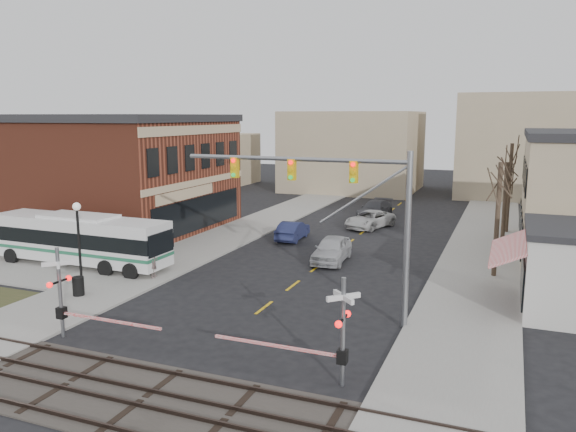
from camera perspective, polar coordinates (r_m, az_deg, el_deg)
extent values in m
plane|color=black|center=(26.83, -4.23, -10.61)|extent=(160.00, 160.00, 0.00)
cube|color=gray|center=(48.16, -3.98, -1.16)|extent=(5.00, 60.00, 0.12)
cube|color=gray|center=(43.57, 19.19, -2.92)|extent=(5.00, 60.00, 0.12)
cube|color=#332D28|center=(20.57, -14.51, -17.60)|extent=(160.00, 5.00, 0.06)
cube|color=#2D231E|center=(20.87, -13.71, -16.86)|extent=(160.00, 0.08, 0.14)
cube|color=#2D231E|center=(21.92, -11.47, -15.39)|extent=(160.00, 0.08, 0.14)
cube|color=#2D231E|center=(19.22, -18.10, -19.59)|extent=(160.00, 0.08, 0.14)
cube|color=#2D231E|center=(20.19, -15.37, -17.92)|extent=(160.00, 0.08, 0.14)
cube|color=brown|center=(54.39, -22.86, 4.10)|extent=(30.00, 15.00, 9.00)
cube|color=#262628|center=(54.16, -23.21, 9.15)|extent=(30.40, 15.40, 0.60)
cube|color=tan|center=(45.17, -9.06, 3.43)|extent=(0.10, 15.00, 0.50)
cube|color=tan|center=(44.88, -9.21, 8.63)|extent=(0.10, 15.00, 0.70)
cube|color=black|center=(45.53, -8.97, 0.30)|extent=(0.08, 13.00, 2.60)
cube|color=red|center=(30.21, 21.49, -2.98)|extent=(1.68, 6.00, 0.87)
cylinder|color=#382B21|center=(35.03, 20.49, -0.36)|extent=(0.28, 0.28, 6.75)
cylinder|color=#382B21|center=(40.98, 21.12, 0.73)|extent=(0.28, 0.28, 6.30)
cylinder|color=#382B21|center=(48.85, 21.55, 2.66)|extent=(0.28, 0.28, 7.20)
cube|color=silver|center=(38.01, -20.38, -2.16)|extent=(12.30, 2.83, 2.72)
cube|color=black|center=(37.97, -20.39, -1.89)|extent=(12.34, 2.87, 0.92)
cube|color=#216446|center=(38.14, -20.32, -3.09)|extent=(12.34, 2.87, 0.20)
cylinder|color=black|center=(38.29, -20.26, -4.06)|extent=(1.06, 2.67, 1.02)
cylinder|color=gray|center=(25.46, 12.01, -2.54)|extent=(0.28, 0.28, 8.00)
cylinder|color=gray|center=(26.40, 0.43, 5.82)|extent=(10.97, 0.20, 0.20)
cube|color=gold|center=(25.51, 6.70, 4.47)|extent=(0.35, 0.30, 1.00)
cube|color=gold|center=(26.45, 0.40, 4.74)|extent=(0.35, 0.30, 1.00)
cube|color=gold|center=(27.68, -5.41, 4.94)|extent=(0.35, 0.30, 1.00)
cylinder|color=gray|center=(26.23, -22.14, -7.23)|extent=(0.16, 0.16, 4.00)
cube|color=silver|center=(25.89, -22.34, -4.48)|extent=(1.00, 1.00, 0.18)
cube|color=silver|center=(25.89, -22.34, -4.48)|extent=(1.00, 1.00, 0.18)
sphere|color=#FF0C0C|center=(25.72, -23.07, -6.47)|extent=(0.26, 0.26, 0.26)
sphere|color=#FF0C0C|center=(26.47, -21.39, -5.89)|extent=(0.26, 0.26, 0.26)
cube|color=black|center=(26.50, -22.01, -9.09)|extent=(0.35, 0.35, 0.50)
cube|color=#FF0C0C|center=(24.84, -17.60, -10.10)|extent=(5.00, 0.10, 0.10)
cylinder|color=gray|center=(20.19, 5.59, -11.70)|extent=(0.16, 0.16, 4.00)
cube|color=silver|center=(19.75, 5.66, -8.19)|extent=(1.00, 1.00, 0.18)
cube|color=silver|center=(19.75, 5.66, -8.19)|extent=(1.00, 1.00, 0.18)
sphere|color=#FF0C0C|center=(19.52, 5.16, -10.90)|extent=(0.26, 0.26, 0.26)
sphere|color=#FF0C0C|center=(20.51, 6.05, -9.86)|extent=(0.26, 0.26, 0.26)
cube|color=black|center=(20.54, 5.55, -14.03)|extent=(0.35, 0.35, 0.50)
cube|color=#FF0C0C|center=(21.34, -1.34, -13.02)|extent=(5.00, 0.10, 0.10)
cylinder|color=black|center=(32.79, -20.43, -3.15)|extent=(0.14, 0.14, 4.39)
sphere|color=silver|center=(32.35, -20.68, 0.90)|extent=(0.44, 0.44, 0.44)
cylinder|color=black|center=(31.87, -20.53, -6.68)|extent=(0.60, 0.60, 1.00)
imported|color=#ABACAF|center=(37.09, 4.47, -3.38)|extent=(2.27, 5.02, 1.67)
imported|color=#1B2044|center=(43.45, 0.47, -1.48)|extent=(1.83, 4.53, 1.46)
imported|color=#B6B6B6|center=(48.56, 8.31, -0.35)|extent=(4.00, 5.76, 1.46)
imported|color=#434348|center=(53.71, 8.81, 0.70)|extent=(2.80, 5.61, 1.56)
imported|color=#5F4D4C|center=(33.91, -13.51, -4.53)|extent=(0.60, 0.78, 1.89)
imported|color=#384762|center=(37.95, -15.01, -3.15)|extent=(0.92, 1.02, 1.74)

